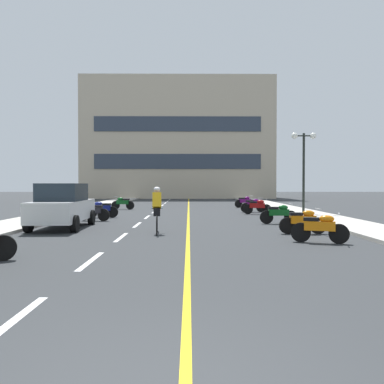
{
  "coord_description": "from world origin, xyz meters",
  "views": [
    {
      "loc": [
        0.28,
        -2.91,
        1.77
      ],
      "look_at": [
        0.46,
        19.32,
        1.34
      ],
      "focal_mm": 36.02,
      "sensor_mm": 36.0,
      "label": 1
    }
  ],
  "objects_px": {
    "motorcycle_5": "(93,211)",
    "motorcycle_10": "(245,201)",
    "motorcycle_4": "(279,213)",
    "motorcycle_9": "(123,203)",
    "motorcycle_2": "(320,227)",
    "motorcycle_8": "(253,205)",
    "street_lamp_mid": "(304,154)",
    "motorcycle_3": "(303,221)",
    "motorcycle_7": "(257,206)",
    "parked_car_near": "(63,206)",
    "cyclist_rider": "(157,209)",
    "motorcycle_6": "(102,209)"
  },
  "relations": [
    {
      "from": "motorcycle_4",
      "to": "motorcycle_5",
      "type": "bearing_deg",
      "value": 170.47
    },
    {
      "from": "motorcycle_10",
      "to": "parked_car_near",
      "type": "bearing_deg",
      "value": -124.05
    },
    {
      "from": "motorcycle_4",
      "to": "motorcycle_9",
      "type": "height_order",
      "value": "same"
    },
    {
      "from": "motorcycle_6",
      "to": "motorcycle_9",
      "type": "xyz_separation_m",
      "value": [
        -0.07,
        6.82,
        0.0
      ]
    },
    {
      "from": "street_lamp_mid",
      "to": "motorcycle_10",
      "type": "bearing_deg",
      "value": 108.49
    },
    {
      "from": "motorcycle_2",
      "to": "motorcycle_3",
      "type": "height_order",
      "value": "same"
    },
    {
      "from": "motorcycle_4",
      "to": "motorcycle_7",
      "type": "height_order",
      "value": "same"
    },
    {
      "from": "parked_car_near",
      "to": "motorcycle_5",
      "type": "height_order",
      "value": "parked_car_near"
    },
    {
      "from": "motorcycle_8",
      "to": "motorcycle_9",
      "type": "xyz_separation_m",
      "value": [
        -8.86,
        2.76,
        0.0
      ]
    },
    {
      "from": "motorcycle_2",
      "to": "motorcycle_9",
      "type": "bearing_deg",
      "value": 118.81
    },
    {
      "from": "motorcycle_7",
      "to": "motorcycle_9",
      "type": "relative_size",
      "value": 1.01
    },
    {
      "from": "street_lamp_mid",
      "to": "motorcycle_5",
      "type": "bearing_deg",
      "value": -161.81
    },
    {
      "from": "motorcycle_10",
      "to": "street_lamp_mid",
      "type": "bearing_deg",
      "value": -71.51
    },
    {
      "from": "motorcycle_9",
      "to": "cyclist_rider",
      "type": "distance_m",
      "value": 13.98
    },
    {
      "from": "motorcycle_4",
      "to": "motorcycle_10",
      "type": "relative_size",
      "value": 1.04
    },
    {
      "from": "motorcycle_5",
      "to": "motorcycle_8",
      "type": "relative_size",
      "value": 1.02
    },
    {
      "from": "motorcycle_5",
      "to": "motorcycle_10",
      "type": "distance_m",
      "value": 14.16
    },
    {
      "from": "motorcycle_5",
      "to": "motorcycle_9",
      "type": "bearing_deg",
      "value": 90.27
    },
    {
      "from": "motorcycle_6",
      "to": "cyclist_rider",
      "type": "relative_size",
      "value": 0.96
    },
    {
      "from": "motorcycle_4",
      "to": "motorcycle_9",
      "type": "relative_size",
      "value": 1.01
    },
    {
      "from": "motorcycle_6",
      "to": "motorcycle_5",
      "type": "bearing_deg",
      "value": -90.82
    },
    {
      "from": "street_lamp_mid",
      "to": "motorcycle_9",
      "type": "bearing_deg",
      "value": 156.76
    },
    {
      "from": "motorcycle_7",
      "to": "motorcycle_3",
      "type": "bearing_deg",
      "value": -89.95
    },
    {
      "from": "cyclist_rider",
      "to": "motorcycle_9",
      "type": "bearing_deg",
      "value": 104.79
    },
    {
      "from": "motorcycle_3",
      "to": "motorcycle_6",
      "type": "height_order",
      "value": "same"
    },
    {
      "from": "motorcycle_5",
      "to": "motorcycle_6",
      "type": "bearing_deg",
      "value": 89.18
    },
    {
      "from": "street_lamp_mid",
      "to": "motorcycle_7",
      "type": "height_order",
      "value": "street_lamp_mid"
    },
    {
      "from": "motorcycle_2",
      "to": "motorcycle_10",
      "type": "xyz_separation_m",
      "value": [
        0.36,
        18.07,
        0.0
      ]
    },
    {
      "from": "motorcycle_10",
      "to": "motorcycle_9",
      "type": "bearing_deg",
      "value": -166.11
    },
    {
      "from": "motorcycle_2",
      "to": "motorcycle_7",
      "type": "bearing_deg",
      "value": 89.42
    },
    {
      "from": "motorcycle_5",
      "to": "motorcycle_2",
      "type": "bearing_deg",
      "value": -39.56
    },
    {
      "from": "motorcycle_2",
      "to": "motorcycle_4",
      "type": "height_order",
      "value": "same"
    },
    {
      "from": "motorcycle_7",
      "to": "motorcycle_10",
      "type": "xyz_separation_m",
      "value": [
        0.24,
        6.74,
        0.0
      ]
    },
    {
      "from": "motorcycle_2",
      "to": "motorcycle_5",
      "type": "relative_size",
      "value": 0.97
    },
    {
      "from": "parked_car_near",
      "to": "motorcycle_4",
      "type": "relative_size",
      "value": 2.5
    },
    {
      "from": "motorcycle_9",
      "to": "motorcycle_4",
      "type": "bearing_deg",
      "value": -49.07
    },
    {
      "from": "motorcycle_3",
      "to": "motorcycle_7",
      "type": "xyz_separation_m",
      "value": [
        -0.01,
        9.19,
        0.0
      ]
    },
    {
      "from": "motorcycle_8",
      "to": "cyclist_rider",
      "type": "bearing_deg",
      "value": -116.22
    },
    {
      "from": "street_lamp_mid",
      "to": "motorcycle_5",
      "type": "relative_size",
      "value": 2.79
    },
    {
      "from": "motorcycle_4",
      "to": "motorcycle_8",
      "type": "bearing_deg",
      "value": 89.48
    },
    {
      "from": "motorcycle_4",
      "to": "motorcycle_5",
      "type": "relative_size",
      "value": 1.01
    },
    {
      "from": "motorcycle_4",
      "to": "motorcycle_3",
      "type": "bearing_deg",
      "value": -89.38
    },
    {
      "from": "motorcycle_5",
      "to": "cyclist_rider",
      "type": "bearing_deg",
      "value": -53.91
    },
    {
      "from": "parked_car_near",
      "to": "cyclist_rider",
      "type": "distance_m",
      "value": 4.34
    },
    {
      "from": "parked_car_near",
      "to": "motorcycle_8",
      "type": "distance_m",
      "value": 12.93
    },
    {
      "from": "motorcycle_2",
      "to": "motorcycle_9",
      "type": "relative_size",
      "value": 0.97
    },
    {
      "from": "motorcycle_5",
      "to": "motorcycle_10",
      "type": "height_order",
      "value": "same"
    },
    {
      "from": "motorcycle_10",
      "to": "motorcycle_5",
      "type": "bearing_deg",
      "value": -129.58
    },
    {
      "from": "motorcycle_2",
      "to": "motorcycle_9",
      "type": "height_order",
      "value": "same"
    },
    {
      "from": "cyclist_rider",
      "to": "motorcycle_7",
      "type": "bearing_deg",
      "value": 59.74
    }
  ]
}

